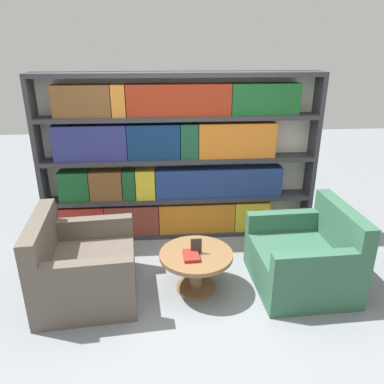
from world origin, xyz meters
TOP-DOWN VIEW (x-y plane):
  - ground_plane at (0.00, 0.00)m, footprint 14.00×14.00m
  - bookshelf at (-0.06, 1.24)m, footprint 3.23×0.30m
  - armchair_left at (-0.98, 0.06)m, footprint 0.96×1.02m
  - armchair_right at (1.17, 0.06)m, footprint 0.92×0.98m
  - coffee_table at (0.10, 0.06)m, footprint 0.70×0.70m
  - table_sign at (0.10, 0.06)m, footprint 0.10×0.06m
  - stray_book at (0.04, -0.01)m, footprint 0.15×0.22m

SIDE VIEW (x-z plane):
  - ground_plane at x=0.00m, z-range 0.00..0.00m
  - armchair_left at x=-0.98m, z-range -0.13..0.69m
  - armchair_right at x=1.17m, z-range -0.13..0.69m
  - coffee_table at x=0.10m, z-range 0.09..0.49m
  - stray_book at x=0.04m, z-range 0.40..0.43m
  - table_sign at x=0.10m, z-range 0.39..0.54m
  - bookshelf at x=-0.06m, z-range -0.02..1.94m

